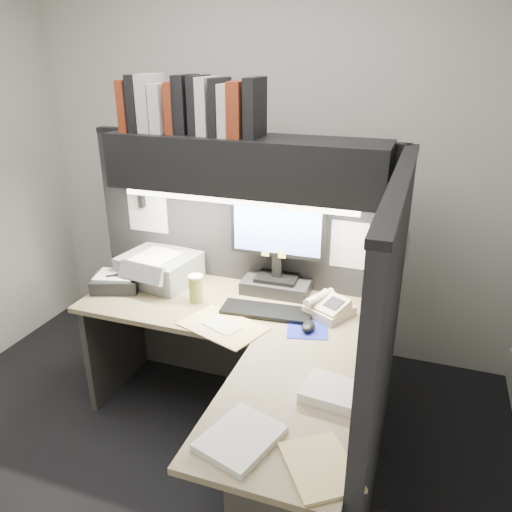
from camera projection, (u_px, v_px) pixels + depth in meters
name	position (u px, v px, depth m)	size (l,w,h in m)	color
floor	(176.00, 470.00, 2.66)	(3.50, 3.50, 0.00)	black
wall_back	(266.00, 163.00, 3.46)	(3.50, 0.04, 2.70)	beige
partition_back	(241.00, 267.00, 3.16)	(1.90, 0.06, 1.60)	black
partition_right	(381.00, 360.00, 2.21)	(0.06, 1.50, 1.60)	black
desk	(250.00, 422.00, 2.36)	(1.70, 1.53, 0.73)	#877856
overhead_shelf	(245.00, 164.00, 2.71)	(1.55, 0.34, 0.30)	black
task_light_tube	(236.00, 201.00, 2.65)	(0.04, 0.04, 1.32)	white
monitor	(277.00, 255.00, 2.91)	(0.56, 0.25, 0.60)	black
keyboard	(267.00, 311.00, 2.75)	(0.50, 0.17, 0.02)	black
mousepad	(308.00, 330.00, 2.58)	(0.21, 0.19, 0.00)	#1C279B
mouse	(308.00, 326.00, 2.57)	(0.07, 0.11, 0.04)	black
telephone	(329.00, 308.00, 2.72)	(0.21, 0.22, 0.09)	beige
coffee_cup	(196.00, 289.00, 2.85)	(0.08, 0.08, 0.15)	#AE9C45
printer	(160.00, 268.00, 3.11)	(0.43, 0.37, 0.17)	gray
notebook_stack	(117.00, 282.00, 3.03)	(0.27, 0.23, 0.08)	black
open_folder	(223.00, 326.00, 2.61)	(0.43, 0.28, 0.01)	#E1C87E
paper_stack_a	(331.00, 392.00, 2.08)	(0.23, 0.20, 0.04)	white
paper_stack_b	(240.00, 438.00, 1.84)	(0.23, 0.29, 0.03)	white
manila_stack	(320.00, 467.00, 1.72)	(0.22, 0.28, 0.02)	#E1C87E
binder_row	(191.00, 106.00, 2.69)	(0.79, 0.26, 0.31)	maroon
pinned_papers	(285.00, 260.00, 2.62)	(1.76, 1.31, 0.51)	white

